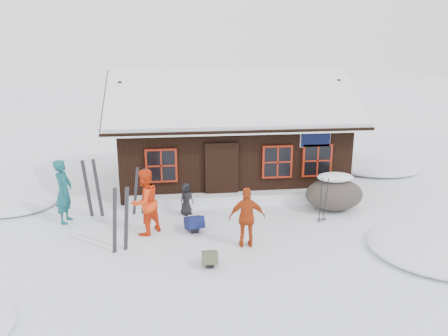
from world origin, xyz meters
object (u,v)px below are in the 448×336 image
at_px(skier_crouched, 186,199).
at_px(boulder, 334,193).
at_px(ski_poles, 323,201).
at_px(skier_orange_right, 247,217).
at_px(backpack_olive, 210,260).
at_px(skier_teal, 64,191).
at_px(backpack_blue, 194,225).
at_px(ski_pair_left, 121,221).
at_px(skier_orange_left, 145,202).

height_order(skier_crouched, boulder, boulder).
distance_m(skier_crouched, boulder, 4.76).
bearing_deg(ski_poles, boulder, 52.83).
relative_size(skier_orange_right, boulder, 0.87).
bearing_deg(backpack_olive, boulder, 40.02).
bearing_deg(skier_teal, skier_crouched, -78.63).
bearing_deg(boulder, backpack_olive, -143.19).
bearing_deg(ski_poles, backpack_blue, -177.44).
xyz_separation_m(skier_orange_right, backpack_blue, (-1.32, 1.20, -0.65)).
distance_m(skier_teal, boulder, 8.40).
bearing_deg(boulder, backpack_blue, -166.26).
bearing_deg(skier_crouched, backpack_blue, -122.69).
distance_m(skier_orange_right, backpack_olive, 1.57).
xyz_separation_m(ski_poles, backpack_olive, (-3.63, -2.31, -0.53)).
bearing_deg(backpack_blue, ski_pair_left, -163.95).
bearing_deg(skier_teal, backpack_blue, -97.64).
bearing_deg(backpack_olive, ski_pair_left, 156.90).
xyz_separation_m(skier_crouched, backpack_olive, (0.40, -3.42, -0.38)).
relative_size(skier_orange_left, ski_pair_left, 1.06).
height_order(skier_teal, ski_poles, skier_teal).
xyz_separation_m(skier_orange_right, backpack_olive, (-1.08, -0.93, -0.68)).
bearing_deg(backpack_olive, skier_orange_left, 130.41).
relative_size(boulder, ski_pair_left, 1.05).
distance_m(boulder, backpack_olive, 5.45).
bearing_deg(skier_crouched, boulder, -41.84).
xyz_separation_m(skier_orange_right, ski_pair_left, (-3.25, 0.15, 0.02)).
distance_m(skier_orange_right, backpack_blue, 1.90).
bearing_deg(skier_orange_left, backpack_blue, 136.23).
relative_size(backpack_blue, backpack_olive, 1.21).
bearing_deg(backpack_olive, skier_crouched, 99.91).
height_order(skier_teal, boulder, skier_teal).
xyz_separation_m(skier_orange_right, ski_poles, (2.56, 1.38, -0.14)).
distance_m(skier_orange_left, skier_orange_right, 2.93).
relative_size(skier_orange_right, ski_poles, 1.14).
distance_m(skier_orange_right, skier_crouched, 2.91).
bearing_deg(skier_orange_left, ski_poles, 137.43).
relative_size(skier_teal, skier_orange_right, 1.19).
xyz_separation_m(skier_teal, skier_crouched, (3.63, 0.14, -0.45)).
bearing_deg(skier_crouched, ski_pair_left, -166.93).
xyz_separation_m(skier_orange_right, boulder, (3.28, 2.33, -0.26)).
relative_size(ski_poles, backpack_blue, 2.32).
relative_size(skier_orange_right, skier_crouched, 1.58).
xyz_separation_m(skier_crouched, ski_pair_left, (-1.77, -2.34, 0.32)).
bearing_deg(skier_crouched, backpack_olive, -123.16).
bearing_deg(ski_pair_left, skier_teal, 115.34).
xyz_separation_m(skier_teal, backpack_olive, (4.03, -3.28, -0.83)).
bearing_deg(backpack_olive, backpack_blue, 99.63).
bearing_deg(skier_orange_right, boulder, -140.22).
xyz_separation_m(skier_teal, skier_orange_right, (5.11, -2.35, -0.15)).
bearing_deg(backpack_blue, skier_teal, 150.53).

